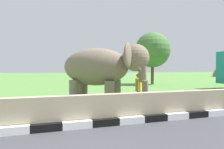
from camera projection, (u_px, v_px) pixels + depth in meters
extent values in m
cube|color=white|center=(12.00, 131.00, 5.61)|extent=(0.90, 0.20, 0.24)
cube|color=black|center=(47.00, 128.00, 5.90)|extent=(0.90, 0.20, 0.24)
cube|color=white|center=(77.00, 125.00, 6.19)|extent=(0.90, 0.20, 0.24)
cube|color=black|center=(106.00, 123.00, 6.48)|extent=(0.90, 0.20, 0.24)
cube|color=white|center=(131.00, 120.00, 6.76)|extent=(0.90, 0.20, 0.24)
cube|color=black|center=(155.00, 118.00, 7.05)|extent=(0.90, 0.20, 0.24)
cube|color=white|center=(177.00, 116.00, 7.34)|extent=(0.90, 0.20, 0.24)
cube|color=black|center=(197.00, 115.00, 7.62)|extent=(0.90, 0.20, 0.24)
cube|color=white|center=(216.00, 113.00, 7.91)|extent=(0.90, 0.20, 0.24)
cube|color=tan|center=(106.00, 109.00, 6.78)|extent=(28.00, 0.36, 1.00)
cylinder|color=#7B6B57|center=(116.00, 94.00, 9.43)|extent=(0.44, 0.44, 1.35)
cylinder|color=#7B6B57|center=(110.00, 97.00, 8.58)|extent=(0.44, 0.44, 1.35)
cylinder|color=#7B6B57|center=(83.00, 93.00, 9.97)|extent=(0.44, 0.44, 1.35)
cylinder|color=#7B6B57|center=(74.00, 95.00, 9.12)|extent=(0.44, 0.44, 1.35)
ellipsoid|color=#7B6B57|center=(95.00, 67.00, 9.24)|extent=(3.43, 3.15, 1.70)
sphere|color=#7B6B57|center=(136.00, 58.00, 8.63)|extent=(1.16, 1.16, 1.16)
ellipsoid|color=#D84C8C|center=(142.00, 54.00, 8.53)|extent=(0.67, 0.73, 0.44)
ellipsoid|color=#7B6B57|center=(136.00, 58.00, 9.42)|extent=(0.74, 0.86, 1.00)
ellipsoid|color=#7B6B57|center=(128.00, 55.00, 7.94)|extent=(0.74, 0.86, 1.00)
cylinder|color=#7B6B57|center=(142.00, 71.00, 8.55)|extent=(0.59, 0.62, 1.00)
cylinder|color=#7B6B57|center=(145.00, 90.00, 8.54)|extent=(0.43, 0.45, 0.83)
cone|color=beige|center=(142.00, 68.00, 8.83)|extent=(0.45, 0.53, 0.22)
cone|color=beige|center=(140.00, 68.00, 8.30)|extent=(0.45, 0.53, 0.22)
cylinder|color=navy|center=(139.00, 99.00, 9.51)|extent=(0.15, 0.15, 0.82)
cylinder|color=navy|center=(138.00, 100.00, 9.32)|extent=(0.15, 0.15, 0.82)
cube|color=yellow|center=(139.00, 85.00, 9.40)|extent=(0.43, 0.47, 0.58)
cylinder|color=#9E7251|center=(139.00, 85.00, 9.65)|extent=(0.14, 0.14, 0.52)
cylinder|color=#9E7251|center=(138.00, 86.00, 9.15)|extent=(0.16, 0.18, 0.53)
sphere|color=#9E7251|center=(139.00, 76.00, 9.39)|extent=(0.23, 0.23, 0.23)
cylinder|color=brown|center=(152.00, 72.00, 24.67)|extent=(0.36, 0.36, 3.01)
sphere|color=#446F37|center=(152.00, 50.00, 24.60)|extent=(4.27, 4.27, 4.27)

